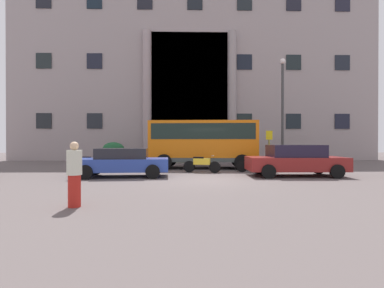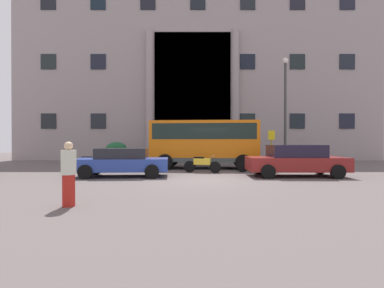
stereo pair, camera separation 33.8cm
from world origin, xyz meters
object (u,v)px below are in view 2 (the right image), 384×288
Objects in this scene: hedge_planter_entrance_right at (175,153)px; pedestrian_woman_with_bag at (68,174)px; motorcycle_far_end at (201,164)px; motorcycle_near_kerb at (256,164)px; parked_coupe_end at (295,160)px; hedge_planter_entrance_left at (115,153)px; parked_sedan_second at (121,162)px; lamppost_plaza_centre at (284,103)px; hedge_planter_far_east at (299,154)px; scooter_by_planter at (88,163)px; orange_minibus at (204,140)px; bus_stop_sign at (270,144)px.

pedestrian_woman_with_bag is at bearing -96.73° from hedge_planter_entrance_right.
motorcycle_near_kerb is (2.88, 0.10, 0.00)m from motorcycle_far_end.
parked_coupe_end is 10.05m from pedestrian_woman_with_bag.
hedge_planter_entrance_right is (4.64, -0.08, -0.03)m from hedge_planter_entrance_left.
parked_sedan_second is at bearing -138.50° from motorcycle_far_end.
lamppost_plaza_centre is (1.67, 6.73, 3.59)m from parked_coupe_end.
hedge_planter_far_east is 0.99× the size of scooter_by_planter.
orange_minibus is 5.84m from parked_coupe_end.
parked_coupe_end is 2.21× the size of scooter_by_planter.
hedge_planter_entrance_left is at bearing 146.94° from motorcycle_far_end.
parked_sedan_second is (-8.00, -0.07, -0.06)m from parked_coupe_end.
pedestrian_woman_with_bag reaches higher than motorcycle_near_kerb.
hedge_planter_entrance_right reaches higher than motorcycle_near_kerb.
parked_sedan_second is 0.57× the size of lamppost_plaza_centre.
lamppost_plaza_centre is (-1.90, -2.47, 3.70)m from hedge_planter_far_east.
hedge_planter_far_east is 10.92m from motorcycle_far_end.
bus_stop_sign is 7.27m from hedge_planter_entrance_right.
motorcycle_far_end is at bearing -165.10° from motorcycle_near_kerb.
lamppost_plaza_centre is (9.51, 13.03, 3.53)m from pedestrian_woman_with_bag.
hedge_planter_entrance_left is 11.84m from motorcycle_near_kerb.
orange_minibus reaches higher than hedge_planter_far_east.
orange_minibus is 3.74m from motorcycle_near_kerb.
hedge_planter_entrance_left is 14.24m from hedge_planter_far_east.
parked_coupe_end is 4.62m from motorcycle_far_end.
bus_stop_sign reaches higher than motorcycle_near_kerb.
hedge_planter_entrance_right is at bearing 154.53° from bus_stop_sign.
pedestrian_woman_with_bag is (2.42, -8.32, 0.34)m from scooter_by_planter.
orange_minibus is 9.21m from hedge_planter_far_east.
lamppost_plaza_centre is at bearing 31.44° from parked_sedan_second.
hedge_planter_entrance_right is at bearing 119.72° from motorcycle_far_end.
hedge_planter_entrance_right is at bearing -179.12° from hedge_planter_far_east.
pedestrian_woman_with_bag is (-3.81, -10.41, -0.89)m from orange_minibus.
pedestrian_woman_with_bag is at bearing -79.62° from hedge_planter_entrance_left.
hedge_planter_entrance_right is 0.22× the size of lamppost_plaza_centre.
parked_sedan_second is 6.82m from motorcycle_near_kerb.
bus_stop_sign is 4.55m from hedge_planter_far_east.
parked_coupe_end reaches higher than hedge_planter_far_east.
parked_coupe_end is 10.45m from scooter_by_planter.
parked_sedan_second is 2.23× the size of motorcycle_far_end.
motorcycle_far_end and scooter_by_planter have the same top height.
lamppost_plaza_centre reaches higher than hedge_planter_far_east.
scooter_by_planter is at bearing -152.55° from hedge_planter_far_east.
hedge_planter_entrance_left is 1.08× the size of pedestrian_woman_with_bag.
hedge_planter_entrance_left reaches higher than parked_coupe_end.
motorcycle_near_kerb is (8.82, -0.29, 0.00)m from scooter_by_planter.
lamppost_plaza_centre reaches higher than parked_sedan_second.
scooter_by_planter is at bearing -156.55° from orange_minibus.
parked_coupe_end is (4.03, -4.12, -0.95)m from orange_minibus.
hedge_planter_entrance_left is at bearing 102.43° from parked_sedan_second.
hedge_planter_far_east reaches higher than motorcycle_near_kerb.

